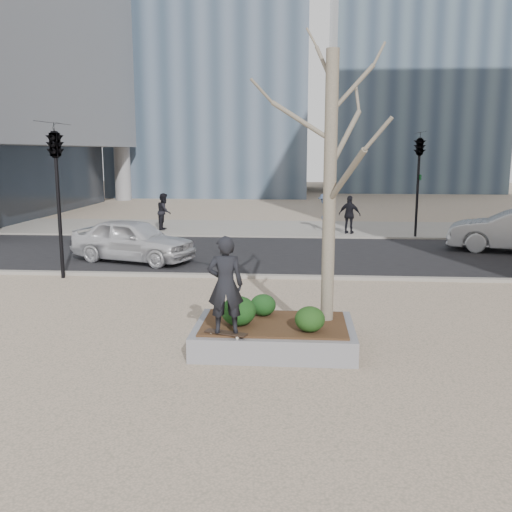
# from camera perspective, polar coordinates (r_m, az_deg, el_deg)

# --- Properties ---
(ground) EXTENTS (120.00, 120.00, 0.00)m
(ground) POSITION_cam_1_polar(r_m,az_deg,el_deg) (11.11, -3.39, -8.96)
(ground) COLOR tan
(ground) RESTS_ON ground
(street) EXTENTS (60.00, 8.00, 0.02)m
(street) POSITION_cam_1_polar(r_m,az_deg,el_deg) (20.77, 0.29, 0.23)
(street) COLOR black
(street) RESTS_ON ground
(far_sidewalk) EXTENTS (60.00, 6.00, 0.02)m
(far_sidewalk) POSITION_cam_1_polar(r_m,az_deg,el_deg) (27.67, 1.31, 2.79)
(far_sidewalk) COLOR gray
(far_sidewalk) RESTS_ON ground
(planter) EXTENTS (3.00, 2.00, 0.45)m
(planter) POSITION_cam_1_polar(r_m,az_deg,el_deg) (10.96, 1.84, -7.99)
(planter) COLOR gray
(planter) RESTS_ON ground
(planter_mulch) EXTENTS (2.70, 1.70, 0.04)m
(planter_mulch) POSITION_cam_1_polar(r_m,az_deg,el_deg) (10.88, 1.84, -6.77)
(planter_mulch) COLOR #382314
(planter_mulch) RESTS_ON planter
(sycamore_tree) EXTENTS (2.80, 2.80, 6.60)m
(sycamore_tree) POSITION_cam_1_polar(r_m,az_deg,el_deg) (10.70, 7.48, 10.90)
(sycamore_tree) COLOR gray
(sycamore_tree) RESTS_ON planter_mulch
(shrub_left) EXTENTS (0.65, 0.65, 0.55)m
(shrub_left) POSITION_cam_1_polar(r_m,az_deg,el_deg) (10.63, -1.76, -5.52)
(shrub_left) COLOR black
(shrub_left) RESTS_ON planter_mulch
(shrub_middle) EXTENTS (0.50, 0.50, 0.43)m
(shrub_middle) POSITION_cam_1_polar(r_m,az_deg,el_deg) (11.27, 0.71, -4.92)
(shrub_middle) COLOR #113614
(shrub_middle) RESTS_ON planter_mulch
(shrub_right) EXTENTS (0.54, 0.54, 0.46)m
(shrub_right) POSITION_cam_1_polar(r_m,az_deg,el_deg) (10.33, 5.41, -6.31)
(shrub_right) COLOR #1B3912
(shrub_right) RESTS_ON planter_mulch
(skateboard) EXTENTS (0.80, 0.44, 0.08)m
(skateboard) POSITION_cam_1_polar(r_m,az_deg,el_deg) (10.23, -3.03, -7.82)
(skateboard) COLOR black
(skateboard) RESTS_ON planter
(skateboarder) EXTENTS (0.67, 0.48, 1.73)m
(skateboarder) POSITION_cam_1_polar(r_m,az_deg,el_deg) (9.98, -3.08, -2.88)
(skateboarder) COLOR black
(skateboarder) RESTS_ON skateboard
(police_car) EXTENTS (4.58, 2.96, 1.45)m
(police_car) POSITION_cam_1_polar(r_m,az_deg,el_deg) (19.64, -12.20, 1.58)
(police_car) COLOR silver
(police_car) RESTS_ON street
(pedestrian_a) EXTENTS (0.71, 0.88, 1.72)m
(pedestrian_a) POSITION_cam_1_polar(r_m,az_deg,el_deg) (27.38, -9.16, 4.42)
(pedestrian_a) COLOR black
(pedestrian_a) RESTS_ON far_sidewalk
(pedestrian_b) EXTENTS (0.77, 1.18, 1.72)m
(pedestrian_b) POSITION_cam_1_polar(r_m,az_deg,el_deg) (27.12, 6.86, 4.42)
(pedestrian_b) COLOR #3F5071
(pedestrian_b) RESTS_ON far_sidewalk
(pedestrian_c) EXTENTS (1.09, 0.76, 1.71)m
(pedestrian_c) POSITION_cam_1_polar(r_m,az_deg,el_deg) (26.01, 9.35, 4.10)
(pedestrian_c) COLOR black
(pedestrian_c) RESTS_ON far_sidewalk
(traffic_light_near) EXTENTS (0.60, 2.48, 4.50)m
(traffic_light_near) POSITION_cam_1_polar(r_m,az_deg,el_deg) (17.49, -19.14, 5.14)
(traffic_light_near) COLOR black
(traffic_light_near) RESTS_ON ground
(traffic_light_far) EXTENTS (0.60, 2.48, 4.50)m
(traffic_light_far) POSITION_cam_1_polar(r_m,az_deg,el_deg) (25.53, 15.87, 6.81)
(traffic_light_far) COLOR black
(traffic_light_far) RESTS_ON ground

